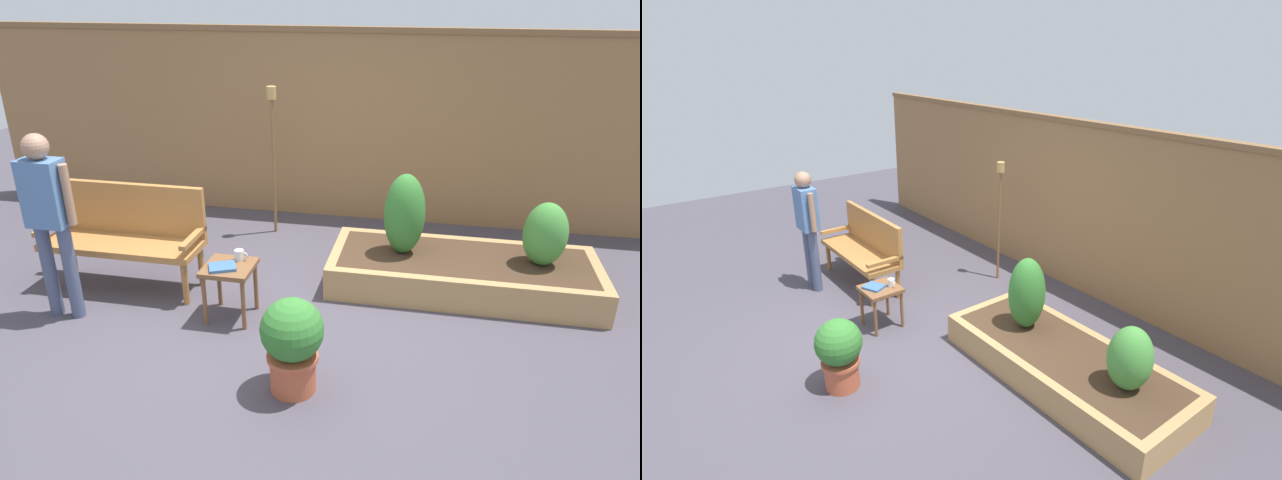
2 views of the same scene
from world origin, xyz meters
The scene contains 12 objects.
ground_plane centered at (0.00, 0.00, 0.00)m, with size 14.00×14.00×0.00m, color #47424C.
fence_back centered at (0.00, 2.60, 1.09)m, with size 8.40×0.14×2.16m.
garden_bench centered at (-1.46, 0.48, 0.54)m, with size 1.44×0.48×0.94m.
side_table centered at (-0.34, 0.09, 0.40)m, with size 0.40×0.40×0.48m.
cup_on_table centered at (-0.28, 0.20, 0.53)m, with size 0.11×0.08×0.09m.
book_on_table centered at (-0.37, 0.03, 0.49)m, with size 0.21×0.17×0.03m, color #38609E.
potted_boxwood centered at (0.40, -0.74, 0.39)m, with size 0.43×0.43×0.70m.
raised_planter_bed centered at (1.56, 1.01, 0.15)m, with size 2.40×1.00×0.30m.
shrub_near_bench centered at (1.00, 1.02, 0.68)m, with size 0.37×0.37×0.75m.
shrub_far_corner centered at (2.22, 1.02, 0.59)m, with size 0.37×0.37×0.57m.
tiki_torch centered at (-0.48, 1.94, 1.11)m, with size 0.10×0.10×1.61m.
person_by_bench centered at (-1.72, -0.16, 0.93)m, with size 0.47×0.20×1.56m.
Camera 2 is at (4.13, -2.15, 2.99)m, focal length 27.84 mm.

